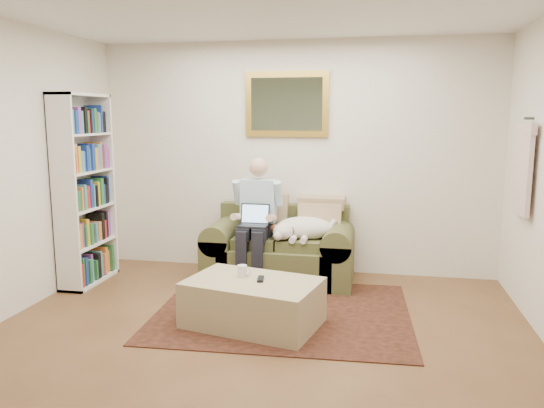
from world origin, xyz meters
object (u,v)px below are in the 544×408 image
(sleeping_dog, at_px, (305,228))
(sofa, at_px, (280,255))
(seated_man, at_px, (255,222))
(bookshelf, at_px, (85,190))
(coffee_mug, at_px, (242,271))
(laptop, at_px, (254,220))
(ottoman, at_px, (253,303))

(sleeping_dog, bearing_deg, sofa, 164.26)
(seated_man, xyz_separation_m, bookshelf, (-1.77, -0.32, 0.33))
(sofa, distance_m, seated_man, 0.48)
(coffee_mug, height_order, bookshelf, bookshelf)
(sofa, relative_size, seated_man, 1.19)
(sleeping_dog, distance_m, coffee_mug, 1.21)
(laptop, distance_m, coffee_mug, 1.05)
(sleeping_dog, bearing_deg, ottoman, -102.73)
(laptop, height_order, coffee_mug, laptop)
(sofa, relative_size, coffee_mug, 15.81)
(coffee_mug, bearing_deg, sleeping_dog, 70.86)
(sofa, height_order, bookshelf, bookshelf)
(seated_man, height_order, laptop, seated_man)
(ottoman, height_order, coffee_mug, coffee_mug)
(sofa, relative_size, bookshelf, 0.79)
(seated_man, relative_size, coffee_mug, 13.30)
(ottoman, bearing_deg, laptop, 102.43)
(bookshelf, bearing_deg, ottoman, -22.76)
(sofa, relative_size, ottoman, 1.45)
(laptop, xyz_separation_m, sleeping_dog, (0.52, 0.13, -0.09))
(ottoman, bearing_deg, sofa, 90.26)
(sleeping_dog, bearing_deg, coffee_mug, -109.14)
(coffee_mug, bearing_deg, seated_man, 96.75)
(sleeping_dog, relative_size, bookshelf, 0.33)
(sleeping_dog, distance_m, ottoman, 1.32)
(seated_man, bearing_deg, ottoman, -78.21)
(bookshelf, bearing_deg, sofa, 13.04)
(bookshelf, bearing_deg, seated_man, 10.24)
(laptop, relative_size, ottoman, 0.28)
(coffee_mug, bearing_deg, sofa, 84.81)
(seated_man, bearing_deg, coffee_mug, -83.25)
(coffee_mug, distance_m, bookshelf, 2.11)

